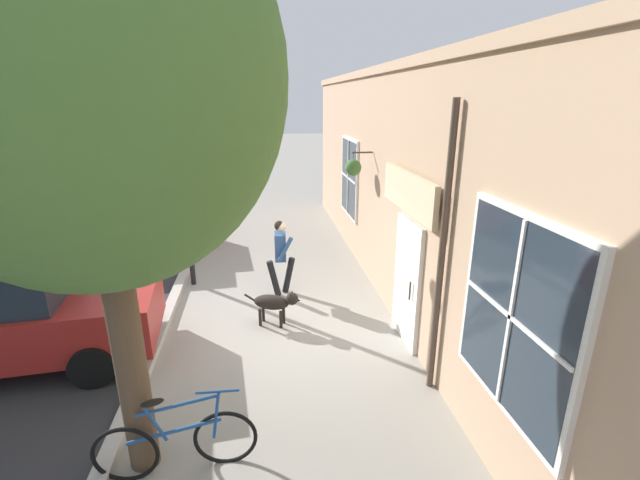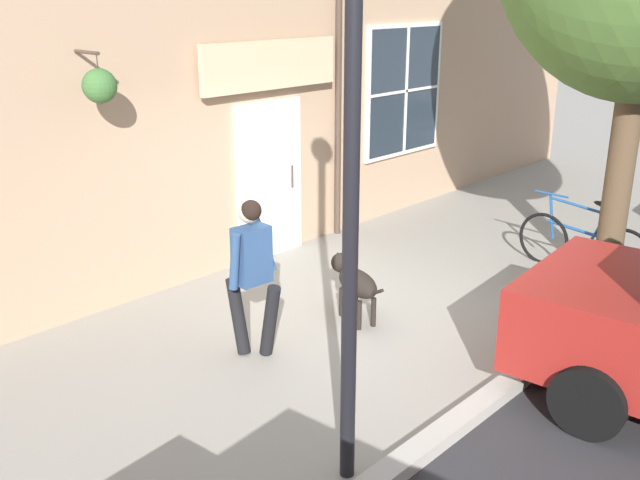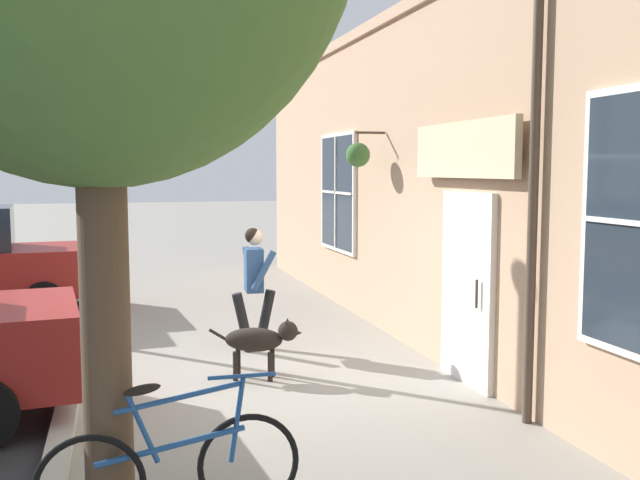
# 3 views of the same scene
# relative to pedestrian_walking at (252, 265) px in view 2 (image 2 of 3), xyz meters

# --- Properties ---
(ground_plane) EXTENTS (90.00, 90.00, 0.00)m
(ground_plane) POSITION_rel_pedestrian_walking_xyz_m (0.19, 1.31, -0.95)
(ground_plane) COLOR gray
(storefront_facade) EXTENTS (0.95, 18.00, 4.52)m
(storefront_facade) POSITION_rel_pedestrian_walking_xyz_m (-2.15, 1.31, 1.32)
(storefront_facade) COLOR tan
(storefront_facade) RESTS_ON ground_plane
(pedestrian_walking) EXTENTS (0.61, 0.57, 1.60)m
(pedestrian_walking) POSITION_rel_pedestrian_walking_xyz_m (0.00, 0.00, 0.00)
(pedestrian_walking) COLOR black
(pedestrian_walking) RESTS_ON ground_plane
(dog_on_leash) EXTENTS (1.01, 0.50, 0.69)m
(dog_on_leash) POSITION_rel_pedestrian_walking_xyz_m (0.18, 1.30, -0.50)
(dog_on_leash) COLOR black
(dog_on_leash) RESTS_ON ground_plane
(leaning_bicycle) EXTENTS (1.74, 0.16, 1.00)m
(leaning_bicycle) POSITION_rel_pedestrian_walking_xyz_m (1.37, 4.37, -0.57)
(leaning_bicycle) COLOR black
(leaning_bicycle) RESTS_ON ground_plane
(street_lamp) EXTENTS (0.32, 0.32, 4.44)m
(street_lamp) POSITION_rel_pedestrian_walking_xyz_m (1.91, -0.77, 1.99)
(street_lamp) COLOR black
(street_lamp) RESTS_ON ground_plane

